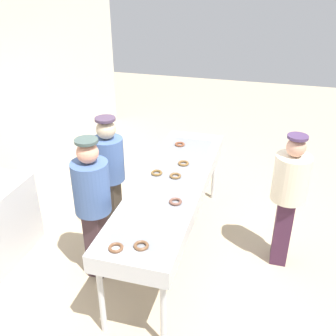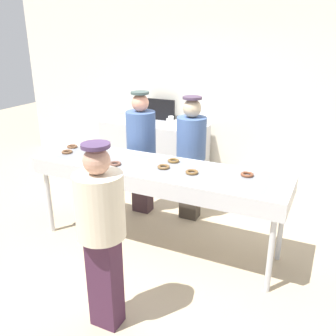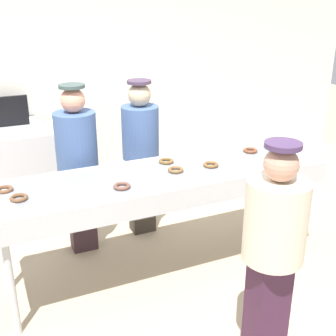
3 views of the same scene
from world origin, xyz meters
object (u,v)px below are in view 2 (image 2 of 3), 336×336
at_px(chocolate_donut_5, 72,146).
at_px(worker_assistant, 191,151).
at_px(paper_cup_3, 177,124).
at_px(customer_waiting, 101,227).
at_px(paper_cup_1, 171,120).
at_px(chocolate_donut_0, 115,164).
at_px(paper_cup_2, 127,114).
at_px(chocolate_donut_6, 164,167).
at_px(fryer_conveyor, 157,174).
at_px(worker_baker, 141,145).
at_px(chocolate_donut_4, 67,152).
at_px(chocolate_donut_2, 192,172).
at_px(prep_counter, 154,149).
at_px(paper_cup_0, 169,122).
at_px(chocolate_donut_3, 247,174).
at_px(menu_display, 161,110).
at_px(chocolate_donut_1, 174,161).

bearing_deg(chocolate_donut_5, worker_assistant, 25.50).
distance_m(chocolate_donut_5, paper_cup_3, 1.81).
xyz_separation_m(customer_waiting, paper_cup_1, (-0.94, 3.30, 0.05)).
distance_m(chocolate_donut_0, paper_cup_2, 2.56).
xyz_separation_m(chocolate_donut_6, customer_waiting, (0.08, -1.24, -0.06)).
xyz_separation_m(fryer_conveyor, worker_baker, (-0.57, 0.68, 0.07)).
bearing_deg(paper_cup_1, chocolate_donut_4, -100.82).
bearing_deg(chocolate_donut_2, chocolate_donut_0, -171.77).
bearing_deg(paper_cup_3, worker_baker, -90.16).
bearing_deg(prep_counter, paper_cup_0, -15.89).
height_order(chocolate_donut_3, paper_cup_3, paper_cup_3).
relative_size(prep_counter, menu_display, 3.51).
distance_m(chocolate_donut_6, paper_cup_1, 2.23).
relative_size(chocolate_donut_2, prep_counter, 0.07).
relative_size(chocolate_donut_1, menu_display, 0.26).
height_order(chocolate_donut_3, worker_baker, worker_baker).
relative_size(chocolate_donut_1, chocolate_donut_6, 1.00).
xyz_separation_m(chocolate_donut_2, paper_cup_3, (-1.00, 1.85, -0.01)).
bearing_deg(chocolate_donut_6, worker_assistant, 90.78).
relative_size(fryer_conveyor, customer_waiting, 1.78).
distance_m(customer_waiting, menu_display, 3.69).
bearing_deg(paper_cup_2, paper_cup_0, -13.84).
bearing_deg(paper_cup_0, worker_assistant, -53.02).
bearing_deg(worker_baker, fryer_conveyor, 121.61).
bearing_deg(worker_baker, paper_cup_0, -91.07).
bearing_deg(paper_cup_2, chocolate_donut_6, -50.52).
xyz_separation_m(chocolate_donut_1, menu_display, (-1.16, 2.01, 0.10)).
height_order(chocolate_donut_2, paper_cup_0, paper_cup_0).
xyz_separation_m(paper_cup_1, paper_cup_3, (0.20, -0.22, 0.00)).
relative_size(customer_waiting, prep_counter, 0.89).
xyz_separation_m(chocolate_donut_0, customer_waiting, (0.59, -1.11, -0.06)).
bearing_deg(paper_cup_0, customer_waiting, -73.97).
bearing_deg(paper_cup_2, chocolate_donut_2, -45.80).
relative_size(chocolate_donut_4, paper_cup_3, 1.05).
relative_size(chocolate_donut_3, worker_assistant, 0.08).
height_order(worker_assistant, prep_counter, worker_assistant).
height_order(chocolate_donut_6, worker_baker, worker_baker).
xyz_separation_m(chocolate_donut_1, prep_counter, (-1.16, 1.75, -0.53)).
bearing_deg(menu_display, prep_counter, -90.00).
bearing_deg(paper_cup_1, chocolate_donut_2, -59.95).
distance_m(chocolate_donut_4, prep_counter, 2.08).
relative_size(chocolate_donut_1, paper_cup_2, 1.05).
relative_size(fryer_conveyor, prep_counter, 1.60).
bearing_deg(chocolate_donut_3, chocolate_donut_0, -167.71).
xyz_separation_m(chocolate_donut_0, paper_cup_1, (-0.35, 2.19, -0.01)).
distance_m(chocolate_donut_0, paper_cup_1, 2.22).
height_order(prep_counter, paper_cup_1, paper_cup_1).
bearing_deg(chocolate_donut_2, worker_assistant, 112.46).
bearing_deg(chocolate_donut_1, chocolate_donut_3, -4.35).
xyz_separation_m(chocolate_donut_4, paper_cup_0, (0.44, 1.92, -0.01)).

